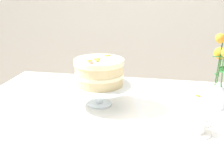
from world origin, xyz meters
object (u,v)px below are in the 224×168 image
object	(u,v)px
layer_cake	(99,72)
flower_vase	(220,79)
dining_table	(120,134)
teacup	(196,126)
cake_stand	(99,88)

from	to	relation	value
layer_cake	flower_vase	distance (m)	0.53
dining_table	layer_cake	distance (m)	0.28
layer_cake	teacup	xyz separation A→B (m)	(0.41, -0.19, -0.13)
flower_vase	teacup	distance (m)	0.31
layer_cake	cake_stand	bearing A→B (deg)	57.57
dining_table	teacup	world-z (taller)	teacup
teacup	layer_cake	bearing A→B (deg)	155.40
layer_cake	dining_table	bearing A→B (deg)	-36.60
dining_table	cake_stand	size ratio (longest dim) A/B	4.83
dining_table	layer_cake	world-z (taller)	layer_cake
flower_vase	layer_cake	bearing A→B (deg)	-171.61
teacup	dining_table	bearing A→B (deg)	160.45
cake_stand	flower_vase	xyz separation A→B (m)	(0.52, 0.08, 0.05)
dining_table	flower_vase	size ratio (longest dim) A/B	4.21
cake_stand	layer_cake	world-z (taller)	layer_cake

